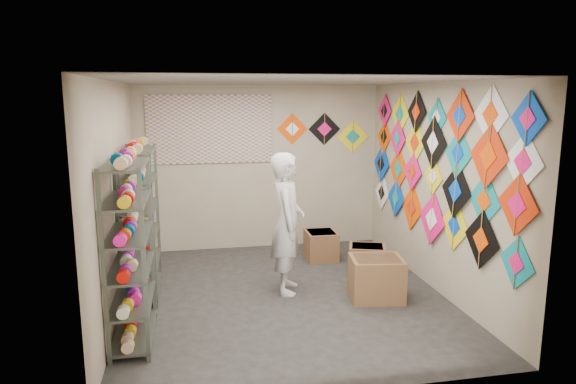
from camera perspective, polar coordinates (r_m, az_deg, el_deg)
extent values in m
plane|color=black|center=(6.73, -0.35, -11.44)|extent=(4.50, 4.50, 0.00)
plane|color=tan|center=(8.54, -3.17, 2.70)|extent=(4.00, 0.00, 4.00)
plane|color=tan|center=(4.22, 5.33, -5.73)|extent=(4.00, 0.00, 4.00)
plane|color=tan|center=(6.30, -18.55, -0.73)|extent=(0.00, 4.50, 4.50)
plane|color=tan|center=(6.99, 15.95, 0.51)|extent=(0.00, 4.50, 4.50)
plane|color=gray|center=(6.24, -0.38, 12.19)|extent=(4.50, 4.50, 0.00)
cube|color=#4C5147|center=(5.55, -17.14, -6.43)|extent=(0.40, 1.10, 1.90)
cube|color=#4C5147|center=(6.80, -16.03, -3.24)|extent=(0.40, 1.10, 1.90)
cylinder|color=#FF159B|center=(5.06, -17.76, -6.99)|extent=(0.12, 0.10, 0.12)
cylinder|color=#F6450C|center=(5.25, -17.52, -6.36)|extent=(0.12, 0.10, 0.12)
cylinder|color=gold|center=(5.43, -17.30, -5.77)|extent=(0.12, 0.10, 0.12)
cylinder|color=beige|center=(5.61, -17.10, -5.22)|extent=(0.12, 0.10, 0.12)
cylinder|color=red|center=(5.80, -16.91, -4.70)|extent=(0.12, 0.10, 0.12)
cylinder|color=purple|center=(5.98, -16.73, -4.22)|extent=(0.12, 0.10, 0.12)
cylinder|color=#E6B985|center=(6.31, -16.44, -3.44)|extent=(0.12, 0.10, 0.12)
cylinder|color=#015586|center=(6.50, -16.28, -3.03)|extent=(0.12, 0.10, 0.12)
cylinder|color=#FF159B|center=(6.68, -16.14, -2.64)|extent=(0.12, 0.10, 0.12)
cylinder|color=#F6450C|center=(6.87, -16.01, -2.27)|extent=(0.12, 0.10, 0.12)
cylinder|color=gold|center=(7.05, -15.88, -1.93)|extent=(0.12, 0.10, 0.12)
cylinder|color=beige|center=(7.24, -15.76, -1.60)|extent=(0.12, 0.10, 0.12)
cube|color=#0F858B|center=(5.58, 24.08, -7.23)|extent=(0.02, 0.55, 0.55)
cube|color=black|center=(6.04, 20.68, -5.01)|extent=(0.01, 0.68, 0.68)
cube|color=yellow|center=(6.55, 18.02, -3.55)|extent=(0.02, 0.64, 0.64)
cube|color=#FB0E73|center=(7.03, 15.70, -2.92)|extent=(0.04, 0.71, 0.71)
cube|color=#FD4600|center=(7.62, 13.61, -1.65)|extent=(0.03, 0.68, 0.67)
cube|color=#0045CC|center=(8.10, 11.88, -0.67)|extent=(0.03, 0.61, 0.61)
cube|color=white|center=(8.68, 10.40, -0.06)|extent=(0.03, 0.59, 0.59)
cube|color=red|center=(5.46, 24.15, -1.32)|extent=(0.02, 0.63, 0.63)
cube|color=#0F858B|center=(5.97, 21.00, -0.91)|extent=(0.02, 0.61, 0.61)
cube|color=black|center=(6.45, 18.14, 0.15)|extent=(0.04, 0.68, 0.67)
cube|color=yellow|center=(6.99, 15.84, 1.67)|extent=(0.02, 0.50, 0.50)
cube|color=#FB0E73|center=(7.52, 13.65, 2.21)|extent=(0.03, 0.56, 0.56)
cube|color=#FD4600|center=(8.01, 12.18, 2.51)|extent=(0.03, 0.67, 0.67)
cube|color=#0045CC|center=(8.62, 10.32, 3.13)|extent=(0.03, 0.64, 0.64)
cube|color=white|center=(5.40, 24.68, 3.05)|extent=(0.02, 0.60, 0.60)
cube|color=red|center=(5.85, 21.39, 3.76)|extent=(0.04, 0.72, 0.71)
cube|color=#0F858B|center=(6.42, 18.39, 4.12)|extent=(0.04, 0.61, 0.61)
cube|color=black|center=(6.94, 15.84, 5.30)|extent=(0.01, 0.70, 0.70)
cube|color=yellow|center=(7.48, 13.92, 5.36)|extent=(0.02, 0.63, 0.63)
cube|color=#FB0E73|center=(7.99, 12.07, 5.85)|extent=(0.01, 0.58, 0.58)
cube|color=#FD4600|center=(8.54, 10.64, 6.07)|extent=(0.04, 0.57, 0.57)
cube|color=#0045CC|center=(5.32, 25.15, 7.39)|extent=(0.01, 0.53, 0.53)
cube|color=white|center=(5.86, 21.61, 8.01)|extent=(0.01, 0.64, 0.64)
cube|color=red|center=(6.36, 18.56, 8.03)|extent=(0.02, 0.63, 0.63)
cube|color=#0F858B|center=(6.90, 16.22, 7.94)|extent=(0.01, 0.51, 0.51)
cube|color=black|center=(7.40, 14.09, 8.64)|extent=(0.02, 0.58, 0.58)
cube|color=yellow|center=(7.96, 12.35, 8.45)|extent=(0.02, 0.64, 0.64)
cube|color=#FB0E73|center=(8.49, 10.68, 8.85)|extent=(0.02, 0.55, 0.55)
cube|color=#FD4600|center=(8.56, 0.48, 7.02)|extent=(0.51, 0.02, 0.51)
cube|color=black|center=(8.68, 4.06, 6.99)|extent=(0.55, 0.02, 0.55)
cube|color=yellow|center=(8.83, 7.20, 6.12)|extent=(0.55, 0.02, 0.55)
cube|color=#6F51B0|center=(8.38, -8.66, 6.91)|extent=(2.00, 0.01, 1.10)
imported|color=silver|center=(6.61, -0.06, -3.50)|extent=(0.84, 0.70, 1.83)
cube|color=brown|center=(6.64, 9.78, -9.44)|extent=(0.71, 0.62, 0.54)
cube|color=brown|center=(7.53, 8.77, -7.45)|extent=(0.62, 0.56, 0.42)
cube|color=brown|center=(8.09, 3.69, -5.94)|extent=(0.47, 0.52, 0.45)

